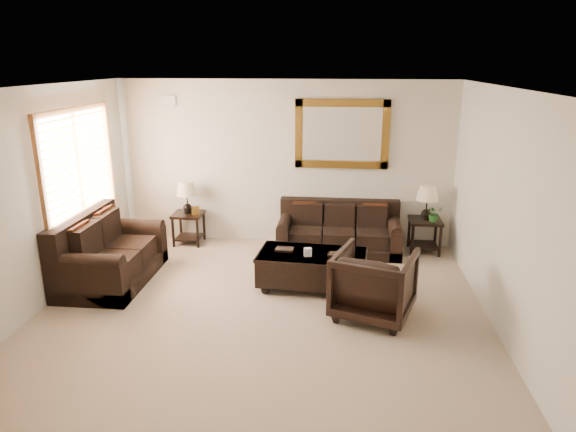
# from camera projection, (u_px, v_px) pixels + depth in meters

# --- Properties ---
(room) EXTENTS (5.51, 5.01, 2.71)m
(room) POSITION_uv_depth(u_px,v_px,m) (262.00, 204.00, 6.07)
(room) COLOR tan
(room) RESTS_ON ground
(window) EXTENTS (0.07, 1.96, 1.66)m
(window) POSITION_uv_depth(u_px,v_px,m) (79.00, 168.00, 7.14)
(window) COLOR white
(window) RESTS_ON room
(mirror) EXTENTS (1.50, 0.06, 1.10)m
(mirror) POSITION_uv_depth(u_px,v_px,m) (342.00, 134.00, 8.19)
(mirror) COLOR #522A10
(mirror) RESTS_ON room
(air_vent) EXTENTS (0.25, 0.02, 0.18)m
(air_vent) POSITION_uv_depth(u_px,v_px,m) (168.00, 101.00, 8.33)
(air_vent) COLOR #999999
(air_vent) RESTS_ON room
(sofa) EXTENTS (1.95, 0.84, 0.80)m
(sofa) POSITION_uv_depth(u_px,v_px,m) (339.00, 234.00, 8.30)
(sofa) COLOR black
(sofa) RESTS_ON room
(loveseat) EXTENTS (1.01, 1.71, 0.96)m
(loveseat) POSITION_uv_depth(u_px,v_px,m) (107.00, 257.00, 7.16)
(loveseat) COLOR black
(loveseat) RESTS_ON room
(end_table_left) EXTENTS (0.49, 0.49, 1.07)m
(end_table_left) POSITION_uv_depth(u_px,v_px,m) (187.00, 204.00, 8.53)
(end_table_left) COLOR black
(end_table_left) RESTS_ON room
(end_table_right) EXTENTS (0.50, 0.50, 1.10)m
(end_table_right) POSITION_uv_depth(u_px,v_px,m) (426.00, 209.00, 8.14)
(end_table_right) COLOR black
(end_table_right) RESTS_ON room
(coffee_table) EXTENTS (1.51, 0.89, 0.62)m
(coffee_table) POSITION_uv_depth(u_px,v_px,m) (312.00, 266.00, 6.96)
(coffee_table) COLOR black
(coffee_table) RESTS_ON room
(armchair) EXTENTS (1.11, 1.07, 0.91)m
(armchair) POSITION_uv_depth(u_px,v_px,m) (374.00, 281.00, 6.13)
(armchair) COLOR black
(armchair) RESTS_ON floor
(potted_plant) EXTENTS (0.30, 0.32, 0.21)m
(potted_plant) POSITION_uv_depth(u_px,v_px,m) (434.00, 215.00, 8.06)
(potted_plant) COLOR #1F521C
(potted_plant) RESTS_ON end_table_right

